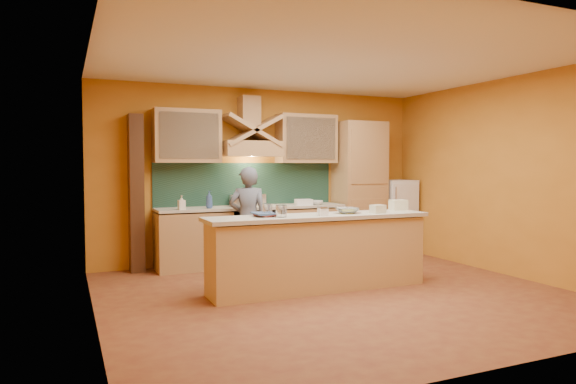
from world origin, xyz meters
name	(u,v)px	position (x,y,z in m)	size (l,w,h in m)	color
floor	(337,294)	(0.00, 0.00, 0.00)	(5.50, 5.00, 0.01)	brown
ceiling	(338,61)	(0.00, 0.00, 2.80)	(5.50, 5.00, 0.01)	white
wall_back	(263,175)	(0.00, 2.50, 1.40)	(5.50, 0.02, 2.80)	#C67D26
wall_front	(500,187)	(0.00, -2.50, 1.40)	(5.50, 0.02, 2.80)	#C67D26
wall_left	(93,182)	(-2.75, 0.00, 1.40)	(0.02, 5.00, 2.80)	#C67D26
wall_right	(508,177)	(2.75, 0.00, 1.40)	(0.02, 5.00, 2.80)	#C67D26
base_cabinet_left	(193,241)	(-1.25, 2.20, 0.43)	(1.10, 0.60, 0.86)	tan
base_cabinet_right	(307,234)	(0.65, 2.20, 0.43)	(1.10, 0.60, 0.86)	tan
counter_top	(253,207)	(-0.30, 2.20, 0.90)	(3.00, 0.62, 0.04)	beige
stove	(253,236)	(-0.30, 2.20, 0.45)	(0.60, 0.58, 0.90)	black
backsplash	(247,184)	(-0.30, 2.48, 1.25)	(3.00, 0.03, 0.70)	#173228
range_hood	(251,149)	(-0.30, 2.25, 1.82)	(0.92, 0.50, 0.24)	tan
hood_chimney	(249,112)	(-0.30, 2.35, 2.40)	(0.30, 0.30, 0.50)	tan
upper_cabinet_left	(187,136)	(-1.30, 2.33, 2.00)	(1.00, 0.35, 0.80)	tan
upper_cabinet_right	(306,139)	(0.70, 2.33, 2.00)	(1.00, 0.35, 0.80)	tan
pantry_column	(359,189)	(1.65, 2.20, 1.15)	(0.80, 0.60, 2.30)	tan
fridge	(395,216)	(2.40, 2.20, 0.65)	(0.58, 0.60, 1.30)	white
trim_column_left	(136,193)	(-2.05, 2.35, 1.15)	(0.20, 0.30, 2.30)	#472816
island_body	(319,255)	(-0.10, 0.30, 0.44)	(2.80, 0.55, 0.88)	tan
island_top	(319,217)	(-0.10, 0.30, 0.92)	(2.90, 0.62, 0.05)	beige
person	(248,219)	(-0.56, 1.67, 0.77)	(0.56, 0.37, 1.54)	slate
pot_large	(238,203)	(-0.55, 2.18, 0.98)	(0.24, 0.24, 0.16)	#BABAC2
pot_small	(254,202)	(-0.22, 2.36, 0.97)	(0.20, 0.20, 0.14)	silver
soap_bottle_a	(182,203)	(-1.46, 1.99, 1.02)	(0.09, 0.10, 0.21)	white
soap_bottle_b	(209,200)	(-1.03, 2.06, 1.05)	(0.10, 0.10, 0.26)	#324D8C
bowl_back	(317,203)	(0.76, 2.06, 0.95)	(0.21, 0.21, 0.06)	silver
dish_rack	(304,202)	(0.52, 2.06, 0.97)	(0.26, 0.21, 0.09)	white
book_lower	(259,216)	(-0.88, 0.35, 0.96)	(0.20, 0.27, 0.03)	#A8423C
book_upper	(254,214)	(-0.93, 0.37, 0.98)	(0.23, 0.32, 0.02)	#3A527F
jar_large	(281,211)	(-0.65, 0.22, 1.02)	(0.13, 0.13, 0.14)	white
jar_small	(267,210)	(-0.77, 0.37, 1.02)	(0.12, 0.12, 0.15)	white
kitchen_scale	(323,212)	(-0.12, 0.16, 0.99)	(0.11, 0.11, 0.09)	white
mixing_bowl	(347,211)	(0.31, 0.30, 0.98)	(0.30, 0.30, 0.07)	silver
cloth	(350,212)	(0.37, 0.32, 0.95)	(0.23, 0.17, 0.02)	beige
grocery_bag_a	(398,205)	(1.21, 0.46, 1.01)	(0.21, 0.17, 0.14)	beige
grocery_bag_b	(378,209)	(0.69, 0.18, 1.00)	(0.17, 0.14, 0.11)	beige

